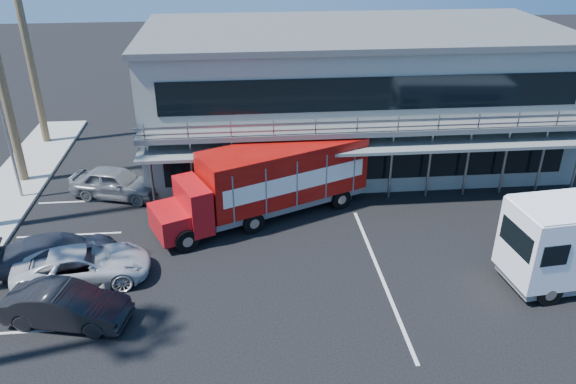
{
  "coord_description": "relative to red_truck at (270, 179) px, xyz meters",
  "views": [
    {
      "loc": [
        -3.33,
        -14.86,
        12.92
      ],
      "look_at": [
        -1.39,
        5.98,
        2.3
      ],
      "focal_mm": 35.0,
      "sensor_mm": 36.0,
      "label": 1
    }
  ],
  "objects": [
    {
      "name": "ground",
      "position": [
        1.99,
        -8.22,
        -1.86
      ],
      "size": [
        120.0,
        120.0,
        0.0
      ],
      "primitive_type": "plane",
      "color": "black",
      "rests_on": "ground"
    },
    {
      "name": "building",
      "position": [
        4.99,
        6.72,
        1.8
      ],
      "size": [
        22.4,
        12.0,
        7.3
      ],
      "color": "gray",
      "rests_on": "ground"
    },
    {
      "name": "light_pole_far",
      "position": [
        -12.21,
        2.78,
        2.64
      ],
      "size": [
        0.5,
        0.25,
        8.09
      ],
      "color": "gray",
      "rests_on": "ground"
    },
    {
      "name": "red_truck",
      "position": [
        0.0,
        0.0,
        0.0
      ],
      "size": [
        10.13,
        6.17,
        3.39
      ],
      "rotation": [
        0.0,
        0.0,
        0.42
      ],
      "color": "#B20E13",
      "rests_on": "ground"
    },
    {
      "name": "parked_car_b",
      "position": [
        -7.51,
        -7.02,
        -1.15
      ],
      "size": [
        4.52,
        2.42,
        1.42
      ],
      "primitive_type": "imported",
      "rotation": [
        0.0,
        0.0,
        1.35
      ],
      "color": "black",
      "rests_on": "ground"
    },
    {
      "name": "parked_car_c",
      "position": [
        -7.51,
        -4.58,
        -1.16
      ],
      "size": [
        5.34,
        3.06,
        1.4
      ],
      "primitive_type": "imported",
      "rotation": [
        0.0,
        0.0,
        1.72
      ],
      "color": "silver",
      "rests_on": "ground"
    },
    {
      "name": "parked_car_d",
      "position": [
        -8.71,
        -3.49,
        -1.18
      ],
      "size": [
        5.0,
        2.84,
        1.37
      ],
      "primitive_type": "imported",
      "rotation": [
        0.0,
        0.0,
        1.78
      ],
      "color": "#2C2F3A",
      "rests_on": "ground"
    },
    {
      "name": "parked_car_e",
      "position": [
        -7.51,
        2.58,
        -1.09
      ],
      "size": [
        4.84,
        3.03,
        1.53
      ],
      "primitive_type": "imported",
      "rotation": [
        0.0,
        0.0,
        1.28
      ],
      "color": "slate",
      "rests_on": "ground"
    }
  ]
}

